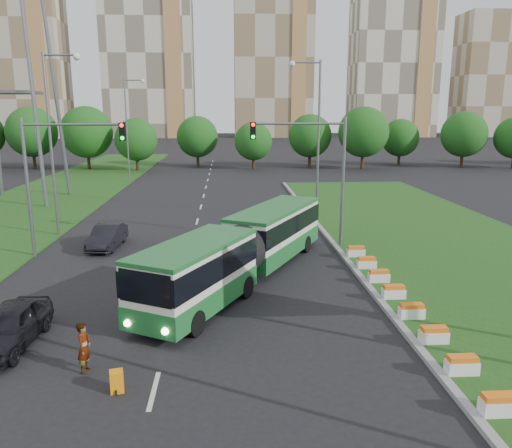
{
  "coord_description": "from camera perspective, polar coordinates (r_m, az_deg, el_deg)",
  "views": [
    {
      "loc": [
        -0.71,
        -19.85,
        8.3
      ],
      "look_at": [
        0.8,
        5.35,
        2.6
      ],
      "focal_mm": 35.0,
      "sensor_mm": 36.0,
      "label": 1
    }
  ],
  "objects": [
    {
      "name": "ground",
      "position": [
        21.52,
        -1.3,
        -9.96
      ],
      "size": [
        360.0,
        360.0,
        0.0
      ],
      "primitive_type": "plane",
      "color": "black",
      "rests_on": "ground"
    },
    {
      "name": "grass_median",
      "position": [
        32.11,
        22.01,
        -3.07
      ],
      "size": [
        14.0,
        60.0,
        0.15
      ],
      "primitive_type": "cube",
      "color": "#1B4A15",
      "rests_on": "ground"
    },
    {
      "name": "median_kerb",
      "position": [
        29.81,
        9.83,
        -3.45
      ],
      "size": [
        0.3,
        60.0,
        0.18
      ],
      "primitive_type": "cube",
      "color": "gray",
      "rests_on": "ground"
    },
    {
      "name": "left_verge",
      "position": [
        48.77,
        -24.16,
        1.87
      ],
      "size": [
        12.0,
        110.0,
        0.1
      ],
      "primitive_type": "cube",
      "color": "#1B4A15",
      "rests_on": "ground"
    },
    {
      "name": "lane_markings",
      "position": [
        40.77,
        -6.59,
        0.9
      ],
      "size": [
        0.2,
        100.0,
        0.01
      ],
      "primitive_type": null,
      "color": "beige",
      "rests_on": "ground"
    },
    {
      "name": "flower_planters",
      "position": [
        22.33,
        16.37,
        -8.4
      ],
      "size": [
        1.1,
        15.9,
        0.6
      ],
      "primitive_type": null,
      "color": "white",
      "rests_on": "grass_median"
    },
    {
      "name": "traffic_mast_median",
      "position": [
        30.49,
        7.0,
        7.08
      ],
      "size": [
        5.76,
        0.32,
        8.0
      ],
      "color": "slate",
      "rests_on": "ground"
    },
    {
      "name": "traffic_mast_left",
      "position": [
        30.57,
        -22.0,
        6.27
      ],
      "size": [
        5.76,
        0.32,
        8.0
      ],
      "color": "slate",
      "rests_on": "ground"
    },
    {
      "name": "street_lamps",
      "position": [
        30.02,
        -7.88,
        8.21
      ],
      "size": [
        36.0,
        60.0,
        12.0
      ],
      "primitive_type": null,
      "color": "slate",
      "rests_on": "ground"
    },
    {
      "name": "tree_line",
      "position": [
        75.7,
        4.77,
        9.81
      ],
      "size": [
        120.0,
        8.0,
        9.0
      ],
      "primitive_type": null,
      "color": "#185516",
      "rests_on": "ground"
    },
    {
      "name": "apartment_tower_west",
      "position": [
        182.28,
        -25.18,
        16.52
      ],
      "size": [
        26.0,
        15.0,
        48.0
      ],
      "primitive_type": "cube",
      "color": "#B8AC94",
      "rests_on": "ground"
    },
    {
      "name": "apartment_tower_cwest",
      "position": [
        172.48,
        -12.14,
        18.35
      ],
      "size": [
        28.0,
        15.0,
        52.0
      ],
      "primitive_type": "cube",
      "color": "beige",
      "rests_on": "ground"
    },
    {
      "name": "apartment_tower_ceast",
      "position": [
        171.39,
        1.93,
        18.32
      ],
      "size": [
        25.0,
        15.0,
        50.0
      ],
      "primitive_type": "cube",
      "color": "#B8AC94",
      "rests_on": "ground"
    },
    {
      "name": "apartment_tower_east",
      "position": [
        179.39,
        15.36,
        17.16
      ],
      "size": [
        27.0,
        15.0,
        47.0
      ],
      "primitive_type": "cube",
      "color": "beige",
      "rests_on": "ground"
    },
    {
      "name": "midrise_east",
      "position": [
        192.91,
        25.55,
        15.01
      ],
      "size": [
        24.0,
        14.0,
        40.0
      ],
      "primitive_type": "cube",
      "color": "#B8AC94",
      "rests_on": "ground"
    },
    {
      "name": "articulated_bus",
      "position": [
        24.98,
        -2.12,
        -2.78
      ],
      "size": [
        2.51,
        16.12,
        2.65
      ],
      "rotation": [
        0.0,
        0.0,
        -0.49
      ],
      "color": "silver",
      "rests_on": "ground"
    },
    {
      "name": "car_left_near",
      "position": [
        20.34,
        -26.44,
        -10.41
      ],
      "size": [
        2.05,
        4.6,
        1.54
      ],
      "primitive_type": "imported",
      "rotation": [
        0.0,
        0.0,
        -0.05
      ],
      "color": "black",
      "rests_on": "ground"
    },
    {
      "name": "car_left_far",
      "position": [
        32.37,
        -16.65,
        -1.38
      ],
      "size": [
        1.81,
        4.41,
        1.42
      ],
      "primitive_type": "imported",
      "rotation": [
        0.0,
        0.0,
        -0.07
      ],
      "color": "black",
      "rests_on": "ground"
    },
    {
      "name": "pedestrian",
      "position": [
        17.54,
        -19.06,
        -13.18
      ],
      "size": [
        0.49,
        0.67,
        1.69
      ],
      "primitive_type": "imported",
      "rotation": [
        0.0,
        0.0,
        1.42
      ],
      "color": "gray",
      "rests_on": "ground"
    },
    {
      "name": "shopping_trolley",
      "position": [
        16.34,
        -15.63,
        -16.94
      ],
      "size": [
        0.4,
        0.42,
        0.69
      ],
      "rotation": [
        0.0,
        0.0,
        0.24
      ],
      "color": "orange",
      "rests_on": "ground"
    }
  ]
}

